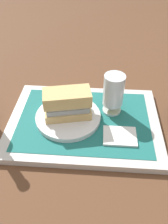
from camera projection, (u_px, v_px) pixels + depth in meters
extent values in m
plane|color=brown|center=(84.00, 124.00, 0.70)|extent=(3.00, 3.00, 0.00)
cube|color=silver|center=(84.00, 122.00, 0.69)|extent=(0.44, 0.32, 0.02)
cube|color=#1E6B66|center=(84.00, 119.00, 0.69)|extent=(0.38, 0.27, 0.00)
cylinder|color=white|center=(68.00, 117.00, 0.68)|extent=(0.19, 0.19, 0.01)
cube|color=tan|center=(68.00, 112.00, 0.67)|extent=(0.14, 0.09, 0.02)
cube|color=#9EA3A8|center=(68.00, 107.00, 0.66)|extent=(0.13, 0.08, 0.02)
cube|color=silver|center=(67.00, 103.00, 0.65)|extent=(0.12, 0.07, 0.01)
sphere|color=#47932D|center=(85.00, 99.00, 0.65)|extent=(0.04, 0.04, 0.04)
cube|color=tan|center=(67.00, 97.00, 0.64)|extent=(0.14, 0.09, 0.04)
cylinder|color=silver|center=(112.00, 110.00, 0.71)|extent=(0.06, 0.06, 0.01)
cylinder|color=silver|center=(112.00, 106.00, 0.70)|extent=(0.01, 0.01, 0.02)
cylinder|color=silver|center=(114.00, 90.00, 0.66)|extent=(0.06, 0.06, 0.09)
cylinder|color=gold|center=(113.00, 98.00, 0.68)|extent=(0.06, 0.06, 0.04)
cylinder|color=white|center=(114.00, 91.00, 0.66)|extent=(0.05, 0.05, 0.01)
cube|color=white|center=(120.00, 136.00, 0.63)|extent=(0.09, 0.07, 0.01)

